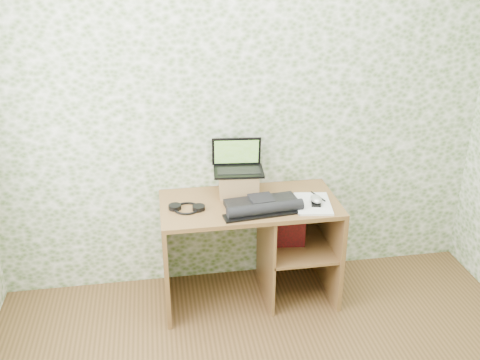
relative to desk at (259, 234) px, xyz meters
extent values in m
plane|color=white|center=(-0.08, 0.28, 0.82)|extent=(3.50, 0.00, 3.50)
cube|color=brown|center=(-0.08, -0.03, 0.25)|extent=(1.20, 0.60, 0.03)
cube|color=brown|center=(-0.66, -0.03, -0.12)|extent=(0.03, 0.60, 0.72)
cube|color=brown|center=(0.51, -0.03, -0.12)|extent=(0.03, 0.60, 0.72)
cube|color=brown|center=(0.04, -0.03, -0.12)|extent=(0.02, 0.56, 0.72)
cube|color=brown|center=(0.27, -0.03, -0.10)|extent=(0.46, 0.56, 0.02)
cube|color=brown|center=(0.28, 0.26, -0.12)|extent=(0.48, 0.02, 0.72)
cube|color=brown|center=(-0.13, 0.12, 0.35)|extent=(0.29, 0.25, 0.16)
cube|color=black|center=(-0.13, 0.12, 0.44)|extent=(0.36, 0.26, 0.02)
cube|color=black|center=(-0.13, 0.11, 0.45)|extent=(0.30, 0.15, 0.00)
cube|color=black|center=(-0.13, 0.21, 0.55)|extent=(0.34, 0.09, 0.21)
cube|color=#355919|center=(-0.13, 0.20, 0.55)|extent=(0.31, 0.07, 0.18)
cube|color=black|center=(-0.01, -0.09, 0.29)|extent=(0.50, 0.23, 0.04)
cube|color=black|center=(-0.01, -0.09, 0.30)|extent=(0.17, 0.17, 0.06)
cylinder|color=black|center=(-0.01, -0.22, 0.31)|extent=(0.51, 0.13, 0.08)
cube|color=black|center=(-0.01, -0.22, 0.28)|extent=(0.56, 0.17, 0.01)
torus|color=black|center=(-0.50, -0.07, 0.28)|extent=(0.21, 0.21, 0.01)
cylinder|color=black|center=(-0.58, -0.05, 0.28)|extent=(0.08, 0.08, 0.03)
cylinder|color=black|center=(-0.43, -0.09, 0.28)|extent=(0.08, 0.08, 0.03)
cube|color=silver|center=(0.33, -0.14, 0.28)|extent=(0.27, 0.36, 0.02)
ellipsoid|color=#BDBDBF|center=(0.35, -0.15, 0.30)|extent=(0.10, 0.13, 0.04)
cylinder|color=black|center=(0.39, -0.06, 0.29)|extent=(0.06, 0.16, 0.01)
cube|color=maroon|center=(0.20, -0.03, 0.05)|extent=(0.24, 0.10, 0.28)
camera|label=1|loc=(-0.67, -3.21, 1.87)|focal=40.00mm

